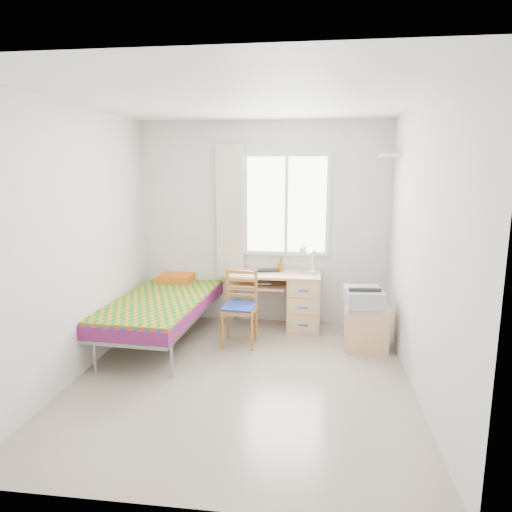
# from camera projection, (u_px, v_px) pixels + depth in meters

# --- Properties ---
(floor) EXTENTS (3.50, 3.50, 0.00)m
(floor) POSITION_uv_depth(u_px,v_px,m) (242.00, 378.00, 4.43)
(floor) COLOR #BCAD93
(floor) RESTS_ON ground
(ceiling) EXTENTS (3.50, 3.50, 0.00)m
(ceiling) POSITION_uv_depth(u_px,v_px,m) (241.00, 99.00, 3.94)
(ceiling) COLOR white
(ceiling) RESTS_ON wall_back
(wall_back) EXTENTS (3.20, 0.00, 3.20)m
(wall_back) POSITION_uv_depth(u_px,v_px,m) (263.00, 224.00, 5.89)
(wall_back) COLOR silver
(wall_back) RESTS_ON ground
(wall_left) EXTENTS (0.00, 3.50, 3.50)m
(wall_left) POSITION_uv_depth(u_px,v_px,m) (78.00, 243.00, 4.39)
(wall_left) COLOR silver
(wall_left) RESTS_ON ground
(wall_right) EXTENTS (0.00, 3.50, 3.50)m
(wall_right) POSITION_uv_depth(u_px,v_px,m) (422.00, 251.00, 3.98)
(wall_right) COLOR silver
(wall_right) RESTS_ON ground
(window) EXTENTS (1.10, 0.04, 1.30)m
(window) POSITION_uv_depth(u_px,v_px,m) (286.00, 205.00, 5.78)
(window) COLOR white
(window) RESTS_ON wall_back
(curtain) EXTENTS (0.35, 0.05, 1.70)m
(curtain) POSITION_uv_depth(u_px,v_px,m) (230.00, 212.00, 5.85)
(curtain) COLOR beige
(curtain) RESTS_ON wall_back
(floating_shelf) EXTENTS (0.20, 0.32, 0.03)m
(floating_shelf) POSITION_uv_depth(u_px,v_px,m) (389.00, 156.00, 5.20)
(floating_shelf) COLOR white
(floating_shelf) RESTS_ON wall_right
(bed) EXTENTS (1.10, 2.14, 0.90)m
(bed) POSITION_uv_depth(u_px,v_px,m) (165.00, 303.00, 5.40)
(bed) COLOR gray
(bed) RESTS_ON floor
(desk) EXTENTS (1.15, 0.53, 0.72)m
(desk) POSITION_uv_depth(u_px,v_px,m) (298.00, 299.00, 5.73)
(desk) COLOR tan
(desk) RESTS_ON floor
(chair) EXTENTS (0.40, 0.40, 0.87)m
(chair) POSITION_uv_depth(u_px,v_px,m) (241.00, 303.00, 5.24)
(chair) COLOR #AA6720
(chair) RESTS_ON floor
(cabinet) EXTENTS (0.49, 0.44, 0.51)m
(cabinet) POSITION_uv_depth(u_px,v_px,m) (366.00, 327.00, 5.12)
(cabinet) COLOR tan
(cabinet) RESTS_ON floor
(printer) EXTENTS (0.43, 0.48, 0.19)m
(printer) POSITION_uv_depth(u_px,v_px,m) (363.00, 296.00, 5.05)
(printer) COLOR #ABAEB3
(printer) RESTS_ON cabinet
(laptop) EXTENTS (0.38, 0.28, 0.03)m
(laptop) POSITION_uv_depth(u_px,v_px,m) (266.00, 271.00, 5.75)
(laptop) COLOR black
(laptop) RESTS_ON desk
(pen_cup) EXTENTS (0.10, 0.10, 0.10)m
(pen_cup) POSITION_uv_depth(u_px,v_px,m) (281.00, 267.00, 5.81)
(pen_cup) COLOR orange
(pen_cup) RESTS_ON desk
(task_lamp) EXTENTS (0.21, 0.31, 0.37)m
(task_lamp) POSITION_uv_depth(u_px,v_px,m) (308.00, 257.00, 5.54)
(task_lamp) COLOR white
(task_lamp) RESTS_ON desk
(book) EXTENTS (0.19, 0.25, 0.02)m
(book) POSITION_uv_depth(u_px,v_px,m) (258.00, 282.00, 5.78)
(book) COLOR gray
(book) RESTS_ON desk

